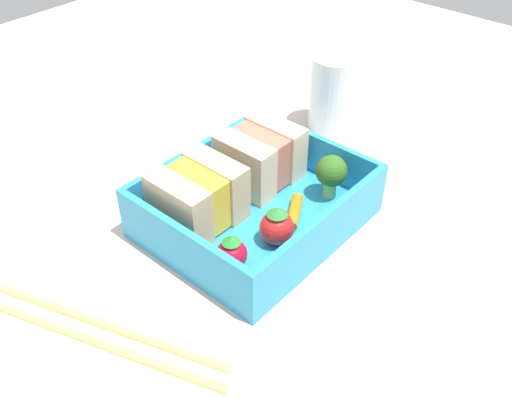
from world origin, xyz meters
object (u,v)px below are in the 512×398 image
at_px(sandwich_left, 198,197).
at_px(drinking_glass, 333,93).
at_px(strawberry_far_left, 232,253).
at_px(chopstick_pair, 96,329).
at_px(sandwich_center_left, 260,157).
at_px(carrot_stick_far_left, 294,212).
at_px(broccoli_floret, 331,172).
at_px(strawberry_left, 277,227).

bearing_deg(sandwich_left, drinking_glass, 4.49).
xyz_separation_m(strawberry_far_left, chopstick_pair, (-0.11, 0.04, -0.02)).
height_order(sandwich_center_left, strawberry_far_left, sandwich_center_left).
relative_size(carrot_stick_far_left, chopstick_pair, 0.20).
distance_m(chopstick_pair, drinking_glass, 0.35).
xyz_separation_m(sandwich_left, sandwich_center_left, (0.08, 0.00, 0.00)).
bearing_deg(sandwich_center_left, chopstick_pair, -173.81).
bearing_deg(sandwich_left, carrot_stick_far_left, -45.15).
bearing_deg(broccoli_floret, carrot_stick_far_left, 172.23).
bearing_deg(chopstick_pair, drinking_glass, 6.53).
distance_m(sandwich_left, broccoli_floret, 0.12).
height_order(strawberry_far_left, carrot_stick_far_left, strawberry_far_left).
height_order(sandwich_center_left, drinking_glass, drinking_glass).
bearing_deg(broccoli_floret, strawberry_far_left, 177.44).
distance_m(sandwich_center_left, strawberry_far_left, 0.12).
bearing_deg(chopstick_pair, sandwich_center_left, 6.19).
height_order(sandwich_left, strawberry_left, sandwich_left).
distance_m(carrot_stick_far_left, chopstick_pair, 0.19).
bearing_deg(drinking_glass, chopstick_pair, -173.47).
distance_m(strawberry_far_left, chopstick_pair, 0.11).
xyz_separation_m(strawberry_far_left, broccoli_floret, (0.12, -0.01, 0.01)).
relative_size(strawberry_far_left, broccoli_floret, 0.73).
height_order(sandwich_center_left, carrot_stick_far_left, sandwich_center_left).
bearing_deg(strawberry_left, sandwich_center_left, 49.70).
bearing_deg(drinking_glass, broccoli_floret, -145.40).
height_order(chopstick_pair, drinking_glass, drinking_glass).
distance_m(carrot_stick_far_left, broccoli_floret, 0.05).
xyz_separation_m(strawberry_far_left, strawberry_left, (0.05, -0.01, 0.00)).
distance_m(sandwich_center_left, chopstick_pair, 0.21).
height_order(sandwich_left, carrot_stick_far_left, sandwich_left).
distance_m(strawberry_far_left, drinking_glass, 0.25).
relative_size(sandwich_center_left, carrot_stick_far_left, 1.65).
height_order(strawberry_left, drinking_glass, drinking_glass).
bearing_deg(drinking_glass, strawberry_left, -156.84).
bearing_deg(strawberry_far_left, carrot_stick_far_left, 0.31).
xyz_separation_m(strawberry_left, carrot_stick_far_left, (0.03, 0.01, -0.01)).
bearing_deg(drinking_glass, strawberry_far_left, -162.57).
relative_size(sandwich_left, sandwich_center_left, 1.00).
xyz_separation_m(broccoli_floret, chopstick_pair, (-0.23, 0.04, -0.03)).
xyz_separation_m(sandwich_center_left, chopstick_pair, (-0.21, -0.02, -0.03)).
xyz_separation_m(strawberry_far_left, drinking_glass, (0.24, 0.08, 0.02)).
relative_size(sandwich_left, broccoli_floret, 1.58).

